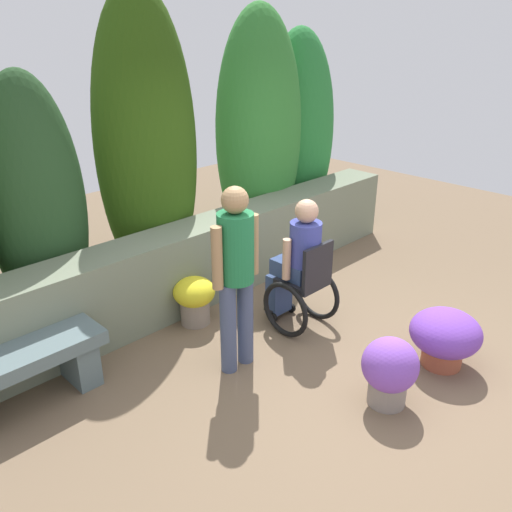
% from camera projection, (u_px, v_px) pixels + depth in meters
% --- Properties ---
extents(ground_plane, '(12.54, 12.54, 0.00)m').
position_uv_depth(ground_plane, '(332.00, 369.00, 4.68)').
color(ground_plane, brown).
extents(stone_retaining_wall, '(6.10, 0.49, 0.86)m').
position_uv_depth(stone_retaining_wall, '(197.00, 263.00, 5.70)').
color(stone_retaining_wall, gray).
rests_on(stone_retaining_wall, ground).
extents(hedge_backdrop, '(5.99, 0.98, 3.19)m').
position_uv_depth(hedge_backdrop, '(175.00, 156.00, 5.87)').
color(hedge_backdrop, '#2A5D14').
rests_on(hedge_backdrop, ground).
extents(stone_bench, '(1.35, 0.46, 0.51)m').
position_uv_depth(stone_bench, '(17.00, 371.00, 4.09)').
color(stone_bench, slate).
rests_on(stone_bench, ground).
extents(person_in_wheelchair, '(0.53, 0.66, 1.33)m').
position_uv_depth(person_in_wheelchair, '(300.00, 269.00, 5.11)').
color(person_in_wheelchair, black).
rests_on(person_in_wheelchair, ground).
extents(person_standing_companion, '(0.49, 0.30, 1.64)m').
position_uv_depth(person_standing_companion, '(236.00, 269.00, 4.35)').
color(person_standing_companion, '#434F6F').
rests_on(person_standing_companion, ground).
extents(flower_pot_purple_near, '(0.42, 0.42, 0.49)m').
position_uv_depth(flower_pot_purple_near, '(194.00, 298.00, 5.29)').
color(flower_pot_purple_near, gray).
rests_on(flower_pot_purple_near, ground).
extents(flower_pot_terracotta_by_wall, '(0.44, 0.44, 0.58)m').
position_uv_depth(flower_pot_terracotta_by_wall, '(389.00, 370.00, 4.14)').
color(flower_pot_terracotta_by_wall, gray).
rests_on(flower_pot_terracotta_by_wall, ground).
extents(flower_pot_red_accent, '(0.61, 0.61, 0.52)m').
position_uv_depth(flower_pot_red_accent, '(445.00, 336.00, 4.63)').
color(flower_pot_red_accent, '#A25038').
rests_on(flower_pot_red_accent, ground).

